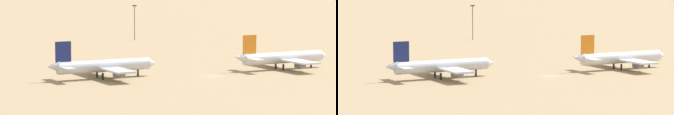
% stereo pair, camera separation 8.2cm
% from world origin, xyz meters
% --- Properties ---
extents(ground, '(4000.00, 4000.00, 0.00)m').
position_xyz_m(ground, '(0.00, 0.00, 0.00)').
color(ground, '#9E8460').
extents(parked_jet_navy_3, '(33.93, 28.56, 11.21)m').
position_xyz_m(parked_jet_navy_3, '(-29.58, 11.55, 3.67)').
color(parked_jet_navy_3, silver).
rests_on(parked_jet_navy_3, ground).
extents(parked_jet_orange_4, '(33.98, 28.63, 11.22)m').
position_xyz_m(parked_jet_orange_4, '(28.02, 2.11, 3.68)').
color(parked_jet_orange_4, silver).
rests_on(parked_jet_orange_4, ground).
extents(light_pole_west, '(1.80, 0.50, 15.15)m').
position_xyz_m(light_pole_west, '(38.78, 117.01, 8.78)').
color(light_pole_west, '#59595E').
rests_on(light_pole_west, ground).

